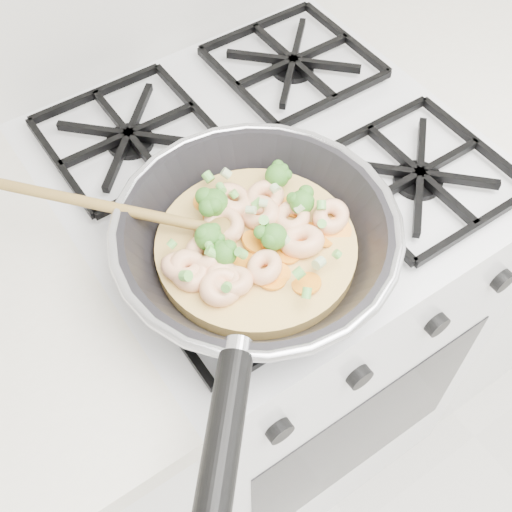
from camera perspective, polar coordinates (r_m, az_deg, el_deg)
stove at (r=1.31m, az=0.94°, el=-5.22°), size 0.60×0.60×0.92m
skillet at (r=0.79m, az=-0.21°, el=1.14°), size 0.43×0.51×0.09m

